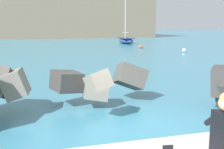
# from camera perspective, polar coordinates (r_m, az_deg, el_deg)

# --- Properties ---
(ground_plane) EXTENTS (400.00, 400.00, 0.00)m
(ground_plane) POSITION_cam_1_polar(r_m,az_deg,el_deg) (8.44, 0.99, -9.96)
(ground_plane) COLOR teal
(breakwater_jetty) EXTENTS (28.59, 5.94, 2.32)m
(breakwater_jetty) POSITION_cam_1_polar(r_m,az_deg,el_deg) (9.12, -5.32, -1.70)
(breakwater_jetty) COLOR #4C4944
(breakwater_jetty) RESTS_ON ground
(boat_near_right) EXTENTS (2.19, 5.77, 8.14)m
(boat_near_right) POSITION_cam_1_polar(r_m,az_deg,el_deg) (48.07, 2.78, 6.84)
(boat_near_right) COLOR navy
(boat_near_right) RESTS_ON ground
(mooring_buoy_inner) EXTENTS (0.44, 0.44, 0.44)m
(mooring_buoy_inner) POSITION_cam_1_polar(r_m,az_deg,el_deg) (37.68, 5.82, 5.56)
(mooring_buoy_inner) COLOR #E54C1E
(mooring_buoy_inner) RESTS_ON ground
(mooring_buoy_outer) EXTENTS (0.44, 0.44, 0.44)m
(mooring_buoy_outer) POSITION_cam_1_polar(r_m,az_deg,el_deg) (32.76, 14.21, 4.72)
(mooring_buoy_outer) COLOR silver
(mooring_buoy_outer) RESTS_ON ground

